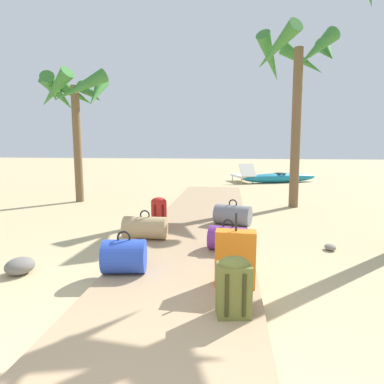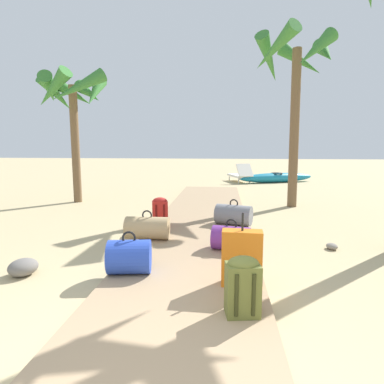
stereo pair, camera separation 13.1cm
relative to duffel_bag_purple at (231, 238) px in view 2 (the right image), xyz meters
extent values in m
plane|color=tan|center=(-0.56, 0.97, -0.26)|extent=(60.00, 60.00, 0.00)
cube|color=tan|center=(-0.56, 1.95, -0.22)|extent=(1.81, 9.79, 0.08)
cylinder|color=#6B2D84|center=(0.00, 0.00, 0.00)|extent=(0.59, 0.44, 0.35)
torus|color=black|center=(0.00, 0.00, 0.20)|extent=(0.17, 0.05, 0.16)
cube|color=orange|center=(0.09, -1.16, 0.13)|extent=(0.43, 0.20, 0.61)
cylinder|color=black|center=(0.09, -1.16, 0.53)|extent=(0.02, 0.02, 0.19)
cylinder|color=tan|center=(-1.33, 0.41, 0.01)|extent=(0.69, 0.37, 0.36)
torus|color=black|center=(-1.33, 0.41, 0.22)|extent=(0.16, 0.03, 0.16)
cylinder|color=slate|center=(0.08, 1.47, 0.01)|extent=(0.75, 0.56, 0.38)
torus|color=black|center=(0.08, 1.47, 0.23)|extent=(0.16, 0.07, 0.16)
cylinder|color=#2847B7|center=(-1.21, -0.96, 0.02)|extent=(0.55, 0.47, 0.40)
torus|color=black|center=(-1.21, -0.96, 0.25)|extent=(0.17, 0.05, 0.16)
cube|color=olive|center=(0.06, -1.77, 0.06)|extent=(0.33, 0.25, 0.47)
ellipsoid|color=olive|center=(0.06, -1.77, 0.30)|extent=(0.31, 0.24, 0.15)
cylinder|color=#333516|center=(0.00, -1.88, 0.06)|extent=(0.04, 0.04, 0.38)
cylinder|color=#333516|center=(0.15, -1.86, 0.06)|extent=(0.04, 0.04, 0.38)
cube|color=red|center=(-1.27, 1.15, 0.07)|extent=(0.32, 0.25, 0.49)
ellipsoid|color=red|center=(-1.27, 1.15, 0.31)|extent=(0.30, 0.24, 0.14)
cylinder|color=#5B110F|center=(-1.32, 1.04, 0.07)|extent=(0.04, 0.04, 0.39)
cylinder|color=#5B110F|center=(-1.18, 1.07, 0.07)|extent=(0.04, 0.04, 0.39)
cylinder|color=brown|center=(1.64, 3.94, 1.72)|extent=(0.23, 0.44, 3.96)
cone|color=#387A33|center=(2.28, 3.93, 3.54)|extent=(0.39, 1.29, 0.94)
cone|color=#387A33|center=(1.84, 4.53, 3.51)|extent=(1.27, 0.73, 1.02)
cone|color=#387A33|center=(1.00, 4.27, 3.50)|extent=(0.94, 1.38, 1.18)
cone|color=#387A33|center=(1.02, 3.56, 3.56)|extent=(1.08, 1.44, 0.96)
cone|color=#387A33|center=(1.93, 3.43, 3.49)|extent=(1.16, 0.86, 1.02)
cylinder|color=brown|center=(-4.17, 3.93, 1.32)|extent=(0.22, 0.25, 3.15)
cone|color=#387A33|center=(-3.56, 3.96, 2.70)|extent=(0.42, 1.20, 1.02)
cone|color=#387A33|center=(-3.89, 4.35, 2.75)|extent=(1.08, 0.87, 0.80)
cone|color=#387A33|center=(-4.36, 4.40, 2.74)|extent=(1.11, 0.73, 0.83)
cone|color=#387A33|center=(-4.72, 4.15, 2.69)|extent=(0.76, 1.21, 1.03)
cone|color=#387A33|center=(-4.70, 3.75, 2.77)|extent=(0.72, 1.23, 0.80)
cone|color=#387A33|center=(-4.39, 3.35, 2.70)|extent=(1.26, 0.77, 1.03)
cone|color=#387A33|center=(-3.73, 3.36, 2.74)|extent=(1.35, 1.15, 1.02)
cube|color=white|center=(0.53, 9.20, 0.00)|extent=(1.02, 1.52, 0.08)
cube|color=white|center=(0.72, 8.64, 0.28)|extent=(0.72, 0.64, 0.52)
cylinder|color=silver|center=(0.13, 9.65, -0.15)|extent=(0.04, 0.04, 0.22)
cylinder|color=silver|center=(0.58, 9.81, -0.15)|extent=(0.04, 0.04, 0.22)
cylinder|color=silver|center=(0.49, 8.59, -0.15)|extent=(0.04, 0.04, 0.22)
cylinder|color=silver|center=(0.94, 8.75, -0.15)|extent=(0.04, 0.04, 0.22)
ellipsoid|color=teal|center=(2.09, 9.15, -0.06)|extent=(3.35, 1.78, 0.40)
torus|color=black|center=(2.09, 9.15, 0.12)|extent=(0.64, 0.64, 0.05)
ellipsoid|color=gray|center=(1.55, 0.42, -0.21)|extent=(0.19, 0.21, 0.09)
ellipsoid|color=slate|center=(-2.55, -0.98, -0.15)|extent=(0.45, 0.46, 0.21)
camera|label=1|loc=(0.01, -4.45, 1.34)|focal=29.72mm
camera|label=2|loc=(-0.12, -4.46, 1.34)|focal=29.72mm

